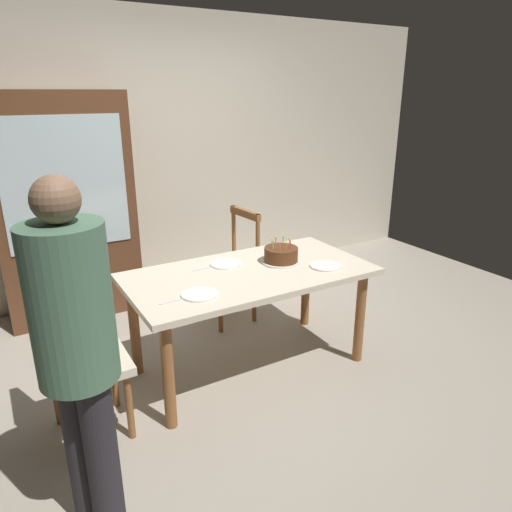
% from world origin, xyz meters
% --- Properties ---
extents(ground, '(6.40, 6.40, 0.00)m').
position_xyz_m(ground, '(0.00, 0.00, 0.00)').
color(ground, '#9E9384').
extents(back_wall, '(6.40, 0.10, 2.60)m').
position_xyz_m(back_wall, '(0.00, 1.85, 1.30)').
color(back_wall, beige).
rests_on(back_wall, ground).
extents(dining_table, '(1.65, 0.86, 0.74)m').
position_xyz_m(dining_table, '(0.00, 0.00, 0.65)').
color(dining_table, beige).
rests_on(dining_table, ground).
extents(birthday_cake, '(0.28, 0.28, 0.18)m').
position_xyz_m(birthday_cake, '(0.28, 0.04, 0.79)').
color(birthday_cake, silver).
rests_on(birthday_cake, dining_table).
extents(plate_near_celebrant, '(0.22, 0.22, 0.01)m').
position_xyz_m(plate_near_celebrant, '(-0.45, -0.19, 0.74)').
color(plate_near_celebrant, white).
rests_on(plate_near_celebrant, dining_table).
extents(plate_far_side, '(0.22, 0.22, 0.01)m').
position_xyz_m(plate_far_side, '(-0.08, 0.19, 0.74)').
color(plate_far_side, white).
rests_on(plate_far_side, dining_table).
extents(plate_near_guest, '(0.22, 0.22, 0.01)m').
position_xyz_m(plate_near_guest, '(0.50, -0.19, 0.74)').
color(plate_near_guest, white).
rests_on(plate_near_guest, dining_table).
extents(fork_near_celebrant, '(0.18, 0.02, 0.01)m').
position_xyz_m(fork_near_celebrant, '(-0.61, -0.20, 0.74)').
color(fork_near_celebrant, silver).
rests_on(fork_near_celebrant, dining_table).
extents(fork_far_side, '(0.18, 0.02, 0.01)m').
position_xyz_m(fork_far_side, '(-0.24, 0.19, 0.74)').
color(fork_far_side, silver).
rests_on(fork_far_side, dining_table).
extents(chair_spindle_back, '(0.48, 0.48, 0.95)m').
position_xyz_m(chair_spindle_back, '(0.23, 0.75, 0.46)').
color(chair_spindle_back, beige).
rests_on(chair_spindle_back, ground).
extents(chair_upholstered, '(0.45, 0.44, 0.95)m').
position_xyz_m(chair_upholstered, '(-1.22, -0.13, 0.53)').
color(chair_upholstered, beige).
rests_on(chair_upholstered, ground).
extents(person_celebrant, '(0.32, 0.32, 1.61)m').
position_xyz_m(person_celebrant, '(-1.24, -0.79, 0.92)').
color(person_celebrant, '#262328').
rests_on(person_celebrant, ground).
extents(china_cabinet, '(1.10, 0.45, 1.90)m').
position_xyz_m(china_cabinet, '(-0.90, 1.56, 0.95)').
color(china_cabinet, '#56331E').
rests_on(china_cabinet, ground).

